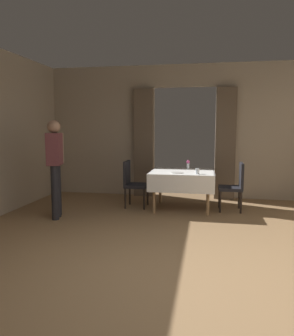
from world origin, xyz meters
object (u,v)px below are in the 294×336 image
(flower_vase_mid, at_px, (188,164))
(person_waiter_by_doorway, at_px, (55,161))
(glass_mid_b, at_px, (198,171))
(plate_mid_c, at_px, (177,173))
(person_diner_standing_aside, at_px, (55,160))
(chair_mid_left, at_px, (133,182))
(chair_mid_right, at_px, (235,184))
(dining_table_mid, at_px, (182,177))

(flower_vase_mid, bearing_deg, person_waiter_by_doorway, -147.66)
(flower_vase_mid, height_order, glass_mid_b, flower_vase_mid)
(plate_mid_c, xyz_separation_m, person_diner_standing_aside, (-2.10, -0.67, 0.27))
(chair_mid_left, bearing_deg, person_diner_standing_aside, -141.09)
(plate_mid_c, height_order, person_waiter_by_doorway, person_waiter_by_doorway)
(flower_vase_mid, distance_m, glass_mid_b, 0.72)
(chair_mid_left, height_order, chair_mid_right, same)
(glass_mid_b, xyz_separation_m, person_waiter_by_doorway, (-2.43, -0.72, 0.22))
(plate_mid_c, bearing_deg, glass_mid_b, -11.05)
(person_waiter_by_doorway, bearing_deg, chair_mid_left, 43.59)
(chair_mid_left, xyz_separation_m, person_waiter_by_doorway, (-1.13, -1.08, 0.51))
(chair_mid_right, bearing_deg, flower_vase_mid, 162.48)
(glass_mid_b, bearing_deg, person_waiter_by_doorway, -163.54)
(chair_mid_right, distance_m, person_waiter_by_doorway, 3.36)
(flower_vase_mid, bearing_deg, person_diner_standing_aside, -150.55)
(plate_mid_c, bearing_deg, flower_vase_mid, 74.91)
(chair_mid_left, bearing_deg, glass_mid_b, -15.51)
(chair_mid_right, bearing_deg, dining_table_mid, -177.43)
(person_diner_standing_aside, bearing_deg, person_waiter_by_doorway, -68.08)
(plate_mid_c, relative_size, person_waiter_by_doorway, 0.13)
(flower_vase_mid, height_order, plate_mid_c, flower_vase_mid)
(chair_mid_left, distance_m, person_waiter_by_doorway, 1.64)
(chair_mid_left, height_order, glass_mid_b, chair_mid_left)
(dining_table_mid, distance_m, flower_vase_mid, 0.40)
(plate_mid_c, xyz_separation_m, person_waiter_by_doorway, (-2.05, -0.79, 0.27))
(dining_table_mid, xyz_separation_m, plate_mid_c, (-0.08, -0.28, 0.11))
(glass_mid_b, xyz_separation_m, plate_mid_c, (-0.38, 0.07, -0.05))
(chair_mid_right, height_order, person_waiter_by_doorway, person_waiter_by_doorway)
(chair_mid_left, distance_m, chair_mid_right, 1.99)
(chair_mid_left, distance_m, person_diner_standing_aside, 1.60)
(chair_mid_right, distance_m, plate_mid_c, 1.15)
(flower_vase_mid, relative_size, plate_mid_c, 0.83)
(glass_mid_b, bearing_deg, dining_table_mid, 130.14)
(flower_vase_mid, height_order, person_waiter_by_doorway, person_waiter_by_doorway)
(flower_vase_mid, distance_m, person_diner_standing_aside, 2.61)
(chair_mid_right, xyz_separation_m, flower_vase_mid, (-0.91, 0.29, 0.34))
(plate_mid_c, bearing_deg, chair_mid_right, 16.85)
(dining_table_mid, height_order, person_waiter_by_doorway, person_waiter_by_doorway)
(plate_mid_c, bearing_deg, chair_mid_left, 162.72)
(flower_vase_mid, height_order, person_diner_standing_aside, person_diner_standing_aside)
(chair_mid_left, distance_m, glass_mid_b, 1.38)
(chair_mid_right, distance_m, glass_mid_b, 0.85)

